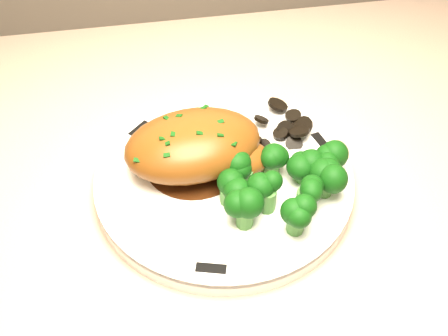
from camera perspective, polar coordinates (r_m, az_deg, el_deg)
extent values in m
cylinder|color=white|center=(0.64, 0.00, -1.21)|extent=(0.31, 0.31, 0.02)
cube|color=black|center=(0.68, 9.82, 2.67)|extent=(0.02, 0.03, 0.00)
cube|color=black|center=(0.70, -8.57, 3.93)|extent=(0.03, 0.03, 0.00)
cube|color=black|center=(0.56, -1.33, -10.17)|extent=(0.03, 0.02, 0.00)
cylinder|color=#3B1B0A|center=(0.65, -3.07, 0.46)|extent=(0.11, 0.11, 0.00)
ellipsoid|color=brown|center=(0.63, -3.18, 2.36)|extent=(0.17, 0.12, 0.06)
ellipsoid|color=brown|center=(0.63, 1.43, 0.84)|extent=(0.08, 0.06, 0.03)
cube|color=#0E3C0C|center=(0.61, -7.65, 3.40)|extent=(0.01, 0.01, 0.00)
cube|color=#0E3C0C|center=(0.61, -5.96, 4.03)|extent=(0.01, 0.01, 0.00)
cube|color=#0E3C0C|center=(0.61, -4.27, 4.51)|extent=(0.01, 0.01, 0.00)
cube|color=#0E3C0C|center=(0.61, -2.57, 4.86)|extent=(0.01, 0.01, 0.00)
cube|color=#0E3C0C|center=(0.62, -0.88, 5.07)|extent=(0.01, 0.01, 0.00)
cube|color=#0E3C0C|center=(0.62, 0.77, 5.12)|extent=(0.01, 0.01, 0.00)
cylinder|color=black|center=(0.70, 6.50, 4.23)|extent=(0.02, 0.02, 0.01)
cylinder|color=black|center=(0.70, 6.03, 4.96)|extent=(0.02, 0.02, 0.01)
cylinder|color=black|center=(0.70, 5.11, 5.53)|extent=(0.03, 0.02, 0.01)
cylinder|color=black|center=(0.71, 3.85, 5.23)|extent=(0.02, 0.02, 0.01)
cylinder|color=black|center=(0.70, 2.60, 5.30)|extent=(0.02, 0.02, 0.01)
cylinder|color=black|center=(0.69, 1.53, 5.13)|extent=(0.03, 0.03, 0.02)
cylinder|color=black|center=(0.69, 0.84, 4.17)|extent=(0.03, 0.03, 0.01)
cylinder|color=black|center=(0.68, 0.71, 3.77)|extent=(0.02, 0.02, 0.00)
cylinder|color=black|center=(0.67, 1.16, 3.43)|extent=(0.03, 0.03, 0.01)
cylinder|color=black|center=(0.67, 2.12, 2.63)|extent=(0.03, 0.03, 0.02)
cylinder|color=black|center=(0.67, 3.40, 2.71)|extent=(0.03, 0.03, 0.01)
cylinder|color=black|center=(0.67, 4.74, 3.08)|extent=(0.03, 0.03, 0.02)
cylinder|color=black|center=(0.68, 5.79, 3.06)|extent=(0.04, 0.04, 0.01)
cylinder|color=black|center=(0.69, 6.45, 3.83)|extent=(0.04, 0.04, 0.01)
cylinder|color=#437E35|center=(0.62, 2.11, -0.92)|extent=(0.02, 0.02, 0.02)
sphere|color=black|center=(0.61, 2.15, 0.13)|extent=(0.03, 0.03, 0.03)
cylinder|color=#437E35|center=(0.63, 4.87, 0.20)|extent=(0.02, 0.02, 0.02)
sphere|color=black|center=(0.62, 4.96, 1.24)|extent=(0.03, 0.03, 0.03)
cylinder|color=#437E35|center=(0.63, 8.17, -0.51)|extent=(0.02, 0.02, 0.02)
sphere|color=black|center=(0.62, 8.33, 0.53)|extent=(0.03, 0.03, 0.03)
cylinder|color=#437E35|center=(0.60, 4.41, -3.43)|extent=(0.02, 0.02, 0.02)
sphere|color=black|center=(0.58, 4.50, -2.39)|extent=(0.03, 0.03, 0.03)
cylinder|color=#437E35|center=(0.60, 8.14, -3.32)|extent=(0.02, 0.02, 0.02)
sphere|color=black|center=(0.59, 8.31, -2.29)|extent=(0.03, 0.03, 0.03)
cylinder|color=#437E35|center=(0.62, 10.20, -1.80)|extent=(0.02, 0.02, 0.02)
sphere|color=black|center=(0.61, 10.40, -0.77)|extent=(0.03, 0.03, 0.03)
cylinder|color=#437E35|center=(0.58, 2.11, -5.03)|extent=(0.02, 0.02, 0.02)
sphere|color=black|center=(0.57, 2.15, -4.01)|extent=(0.03, 0.03, 0.03)
cylinder|color=#437E35|center=(0.58, 7.29, -5.60)|extent=(0.02, 0.02, 0.02)
sphere|color=black|center=(0.57, 7.44, -4.59)|extent=(0.03, 0.03, 0.03)
cylinder|color=#437E35|center=(0.60, 0.45, -2.73)|extent=(0.02, 0.02, 0.02)
sphere|color=black|center=(0.59, 0.45, -1.69)|extent=(0.03, 0.03, 0.03)
cylinder|color=#437E35|center=(0.64, 10.42, 0.16)|extent=(0.02, 0.02, 0.02)
sphere|color=black|center=(0.63, 10.62, 1.19)|extent=(0.03, 0.03, 0.03)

